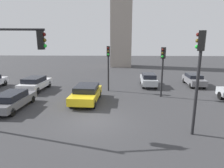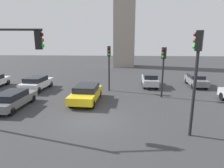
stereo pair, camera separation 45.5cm
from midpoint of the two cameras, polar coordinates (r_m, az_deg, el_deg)
name	(u,v)px [view 1 (the left image)]	position (r m, az deg, el deg)	size (l,w,h in m)	color
ground_plane	(94,121)	(12.65, -6.53, -10.97)	(105.25, 105.25, 0.00)	#38383A
traffic_light_0	(10,58)	(11.79, -29.57, 6.96)	(3.60, 0.66, 5.95)	black
traffic_light_1	(108,60)	(19.07, -1.83, 7.31)	(0.34, 0.47, 4.57)	black
traffic_light_2	(199,65)	(10.63, 23.71, 5.24)	(0.49, 0.43, 5.62)	black
traffic_light_3	(163,63)	(17.49, 14.40, 6.31)	(0.45, 0.49, 4.54)	black
car_1	(148,79)	(21.85, 10.40, 1.38)	(1.72, 3.98, 1.46)	#ADB2B7
car_2	(35,83)	(21.23, -22.81, 0.19)	(2.08, 4.22, 1.44)	silver
car_4	(194,79)	(23.68, 23.03, 1.27)	(1.86, 4.10, 1.31)	slate
car_6	(86,93)	(16.20, -8.57, -2.76)	(2.24, 4.57, 1.41)	yellow
car_7	(12,100)	(16.36, -28.67, -4.31)	(1.87, 4.39, 1.32)	slate
skyline_tower	(121,0)	(38.75, 2.44, 24.02)	(4.01, 4.01, 24.93)	gray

